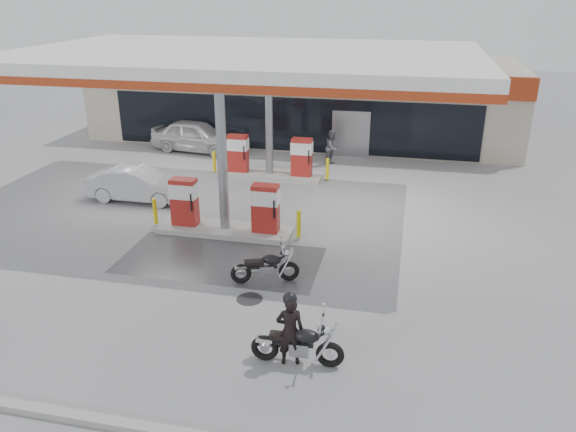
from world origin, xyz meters
name	(u,v)px	position (x,y,z in m)	size (l,w,h in m)	color
ground	(205,258)	(0.00, 0.00, 0.00)	(90.00, 90.00, 0.00)	gray
wet_patch	(220,260)	(0.50, 0.00, 0.00)	(6.00, 3.00, 0.00)	#4C4C4F
drain_cover	(250,299)	(2.00, -2.00, 0.00)	(0.70, 0.70, 0.01)	#38383A
kerb	(75,417)	(0.00, -7.00, 0.07)	(28.00, 0.25, 0.15)	gray
store_building	(305,97)	(0.01, 15.94, 2.01)	(22.00, 8.22, 4.00)	#BBB29D
canopy	(247,60)	(0.00, 5.00, 5.27)	(16.00, 10.02, 5.51)	silver
pump_island_near	(225,213)	(0.00, 2.00, 0.71)	(5.14, 1.30, 1.78)	#9E9E99
pump_island_far	(270,161)	(0.00, 8.00, 0.71)	(5.14, 1.30, 1.78)	#9E9E99
main_motorcycle	(299,345)	(3.81, -4.37, 0.47)	(2.06, 0.79, 1.06)	black
biker_main	(290,330)	(3.61, -4.39, 0.83)	(0.60, 0.40, 1.65)	black
parked_motorcycle	(266,268)	(2.20, -0.98, 0.44)	(1.86, 0.89, 0.99)	black
sedan_white	(196,136)	(-4.56, 11.20, 0.77)	(1.82, 4.52, 1.54)	#BDBDBF
attendant	(332,147)	(2.34, 10.43, 0.80)	(0.78, 0.61, 1.60)	#5A595E
hatchback_silver	(139,184)	(-4.19, 4.20, 0.64)	(1.36, 3.90, 1.29)	#B2B5BB
parked_car_left	(210,132)	(-4.50, 12.99, 0.54)	(1.51, 3.72, 1.08)	black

